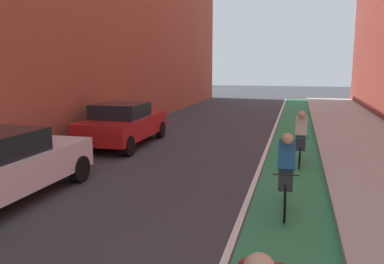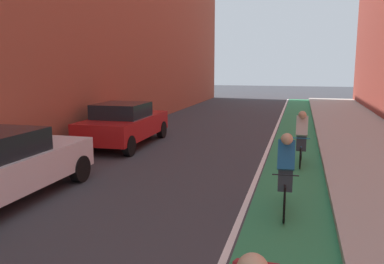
% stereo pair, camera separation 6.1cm
% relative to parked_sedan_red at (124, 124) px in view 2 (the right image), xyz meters
% --- Properties ---
extents(ground_plane, '(87.70, 87.70, 0.00)m').
position_rel_parked_sedan_red_xyz_m(ground_plane, '(2.85, -0.26, -0.79)').
color(ground_plane, '#38383D').
extents(bike_lane_paint, '(1.60, 39.86, 0.00)m').
position_rel_parked_sedan_red_xyz_m(bike_lane_paint, '(5.95, 1.74, -0.78)').
color(bike_lane_paint, '#2D8451').
rests_on(bike_lane_paint, ground).
extents(lane_divider_stripe, '(0.12, 39.86, 0.00)m').
position_rel_parked_sedan_red_xyz_m(lane_divider_stripe, '(5.05, 1.74, -0.78)').
color(lane_divider_stripe, white).
rests_on(lane_divider_stripe, ground).
extents(sidewalk_right, '(3.43, 39.86, 0.14)m').
position_rel_parked_sedan_red_xyz_m(sidewalk_right, '(8.47, 1.74, -0.72)').
color(sidewalk_right, '#A8A59E').
rests_on(sidewalk_right, ground).
extents(parked_sedan_red, '(2.01, 4.44, 1.53)m').
position_rel_parked_sedan_red_xyz_m(parked_sedan_red, '(0.00, 0.00, 0.00)').
color(parked_sedan_red, red).
rests_on(parked_sedan_red, ground).
extents(cyclist_mid, '(0.48, 1.70, 1.61)m').
position_rel_parked_sedan_red_xyz_m(cyclist_mid, '(5.84, -5.27, 0.02)').
color(cyclist_mid, black).
rests_on(cyclist_mid, ground).
extents(cyclist_trailing, '(0.48, 1.66, 1.59)m').
position_rel_parked_sedan_red_xyz_m(cyclist_trailing, '(6.13, -1.27, 0.02)').
color(cyclist_trailing, black).
rests_on(cyclist_trailing, ground).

